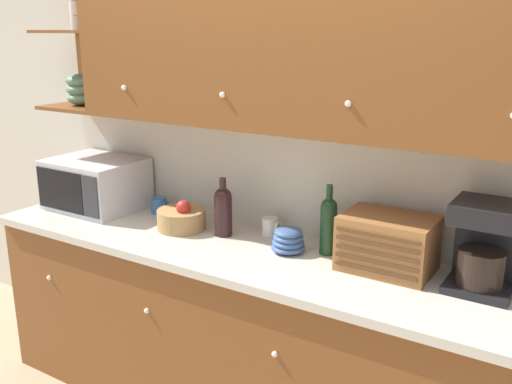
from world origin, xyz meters
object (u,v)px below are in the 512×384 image
Objects in this scene: mug_blue_second at (159,205)px; mug at (271,226)px; coffee_maker at (485,245)px; wine_bottle at (223,209)px; second_wine_bottle at (328,223)px; fruit_basket at (182,219)px; bread_box at (388,243)px; microwave at (96,184)px; bowl_stack_on_counter at (288,241)px.

mug is at bearing 2.16° from mug_blue_second.
wine_bottle is at bearing -177.81° from coffee_maker.
second_wine_bottle is 0.91× the size of coffee_maker.
wine_bottle is 3.19× the size of mug.
bread_box reaches higher than fruit_basket.
bowl_stack_on_counter is (1.28, -0.01, -0.09)m from microwave.
wine_bottle is (0.89, 0.01, -0.01)m from microwave.
coffee_maker is (0.38, 0.02, 0.06)m from bread_box.
mug is 0.24m from bowl_stack_on_counter.
microwave is at bearing -178.38° from coffee_maker.
mug is (0.20, 0.13, -0.09)m from wine_bottle.
microwave is 0.66m from fruit_basket.
bowl_stack_on_counter is (0.39, -0.03, -0.08)m from wine_bottle.
fruit_basket is at bearing -2.56° from microwave.
bowl_stack_on_counter is at bearing -39.21° from mug.
bowl_stack_on_counter reaches higher than mug_blue_second.
fruit_basket is 0.69× the size of coffee_maker.
wine_bottle is 0.84m from bread_box.
fruit_basket is 0.62m from bowl_stack_on_counter.
bowl_stack_on_counter is at bearing -154.18° from second_wine_bottle.
mug_blue_second is 1.07m from second_wine_bottle.
mug_blue_second is at bearing 177.61° from second_wine_bottle.
wine_bottle is 0.90× the size of second_wine_bottle.
wine_bottle is 0.82× the size of coffee_maker.
second_wine_bottle is at bearing 2.67° from microwave.
bowl_stack_on_counter is at bearing -175.10° from coffee_maker.
microwave is at bearing -172.79° from mug.
bread_box is (0.84, 0.03, -0.02)m from wine_bottle.
mug_blue_second is at bearing -177.84° from mug.
microwave is 1.11m from mug.
mug_blue_second is at bearing 153.04° from fruit_basket.
mug is 1.04m from coffee_maker.
second_wine_bottle is 0.30m from bread_box.
bread_box is at bearing -176.90° from coffee_maker.
mug is 0.26× the size of coffee_maker.
coffee_maker reaches higher than bread_box.
mug_blue_second is 0.31m from fruit_basket.
microwave is at bearing -179.17° from wine_bottle.
mug_blue_second and mug have the same top height.
bowl_stack_on_counter is (0.18, -0.15, 0.01)m from mug.
mug_blue_second is 0.71m from mug.
mug is 0.28× the size of second_wine_bottle.
microwave is at bearing -178.71° from bread_box.
coffee_maker reaches higher than bowl_stack_on_counter.
bowl_stack_on_counter is (0.62, 0.02, -0.00)m from fruit_basket.
mug is 0.37m from second_wine_bottle.
microwave is at bearing 179.46° from bowl_stack_on_counter.
microwave is 5.05× the size of mug_blue_second.
bread_box reaches higher than bowl_stack_on_counter.
bowl_stack_on_counter is at bearing -0.54° from microwave.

